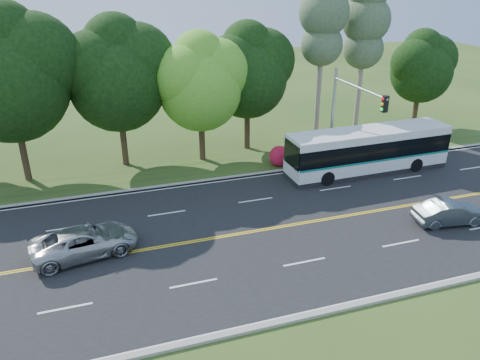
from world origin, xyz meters
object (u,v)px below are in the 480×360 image
object	(u,v)px
transit_bus	(368,151)
sedan	(450,212)
suv	(85,242)
traffic_signal	(348,109)

from	to	relation	value
transit_bus	sedan	xyz separation A→B (m)	(0.42, -7.87, -0.84)
transit_bus	suv	world-z (taller)	transit_bus
traffic_signal	suv	distance (m)	18.17
traffic_signal	sedan	world-z (taller)	traffic_signal
traffic_signal	sedan	size ratio (longest dim) A/B	1.74
transit_bus	suv	xyz separation A→B (m)	(-18.93, -4.86, -0.79)
transit_bus	traffic_signal	bearing A→B (deg)	177.35
transit_bus	suv	distance (m)	19.56
sedan	suv	size ratio (longest dim) A/B	0.78
sedan	suv	bearing A→B (deg)	89.17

